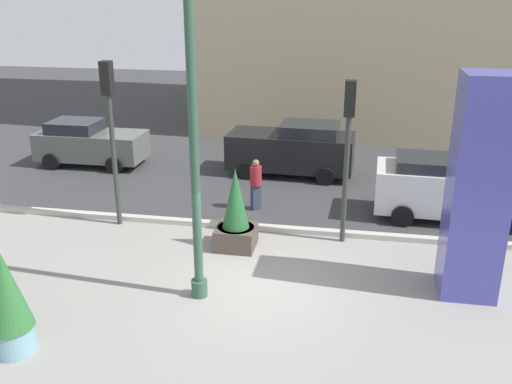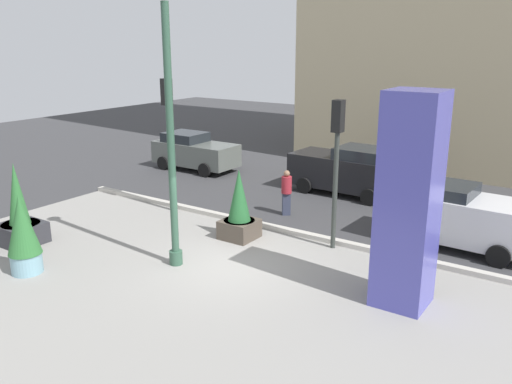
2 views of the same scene
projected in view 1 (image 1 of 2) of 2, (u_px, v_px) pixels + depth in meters
name	position (u px, v px, depth m)	size (l,w,h in m)	color
ground_plane	(285.00, 220.00, 16.86)	(60.00, 60.00, 0.00)	#38383A
plaza_pavement	(246.00, 334.00, 11.31)	(18.00, 10.00, 0.02)	gray
curb_strip	(281.00, 229.00, 16.02)	(18.00, 0.24, 0.16)	#B7B2A8
lamp_post	(194.00, 145.00, 11.52)	(0.44, 0.44, 7.19)	#335642
art_pillar_blue	(478.00, 189.00, 12.07)	(1.20, 1.20, 4.96)	#4C4CAD
potted_plant_curbside	(236.00, 216.00, 14.77)	(1.03, 1.03, 2.22)	#4C4238
potted_plant_by_pillar	(7.00, 301.00, 10.42)	(0.86, 0.86, 2.16)	#7AA8B7
traffic_light_far_side	(348.00, 136.00, 14.44)	(0.28, 0.42, 4.38)	#333833
traffic_light_corner	(111.00, 118.00, 15.50)	(0.28, 0.42, 4.71)	#333833
car_far_lane	(293.00, 149.00, 20.63)	(4.62, 2.24, 1.95)	black
car_curb_west	(90.00, 143.00, 21.81)	(4.11, 1.99, 1.73)	#565B56
car_curb_east	(448.00, 188.00, 16.68)	(4.39, 2.19, 1.87)	silver
pedestrian_by_curb	(256.00, 182.00, 17.37)	(0.51, 0.51, 1.62)	#33384C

